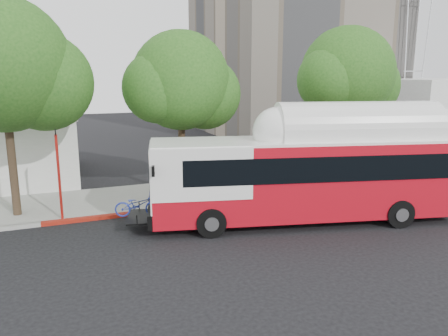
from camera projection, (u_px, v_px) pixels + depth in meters
The scene contains 9 objects.
ground at pixel (246, 231), 18.22m from camera, with size 120.00×120.00×0.00m, color black.
sidewalk at pixel (198, 192), 24.12m from camera, with size 60.00×5.00×0.15m, color gray.
curb_strip at pixel (214, 204), 21.75m from camera, with size 60.00×0.30×0.15m, color gray.
red_curb_segment at pixel (155, 211), 20.68m from camera, with size 10.00×0.32×0.16m, color maroon.
street_tree_left at pixel (15, 70), 18.83m from camera, with size 6.67×5.80×9.74m.
street_tree_mid at pixel (188, 85), 22.28m from camera, with size 5.75×5.00×8.62m.
street_tree_right at pixel (353, 77), 25.62m from camera, with size 6.21×5.40×9.18m.
transit_bus at pixel (308, 178), 19.10m from camera, with size 14.55×5.87×4.24m.
signal_pole at pixel (59, 175), 19.01m from camera, with size 0.12×0.39×4.13m.
Camera 1 is at (-7.20, -15.71, 6.44)m, focal length 35.00 mm.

